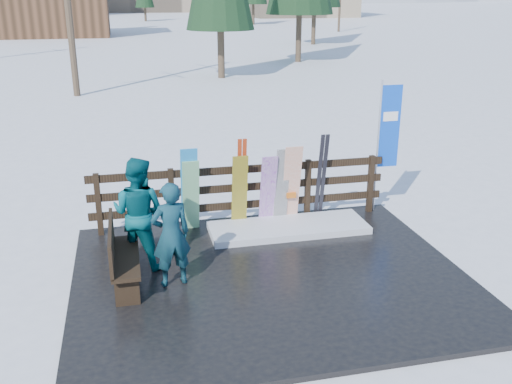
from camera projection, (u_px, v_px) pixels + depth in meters
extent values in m
plane|color=white|center=(270.00, 279.00, 8.88)|extent=(700.00, 700.00, 0.00)
cube|color=black|center=(270.00, 277.00, 8.87)|extent=(6.00, 5.00, 0.08)
cube|color=black|center=(99.00, 205.00, 10.14)|extent=(0.10, 0.10, 1.15)
cube|color=black|center=(172.00, 199.00, 10.41)|extent=(0.10, 0.10, 1.15)
cube|color=black|center=(242.00, 194.00, 10.69)|extent=(0.10, 0.10, 1.15)
cube|color=black|center=(308.00, 189.00, 10.96)|extent=(0.10, 0.10, 1.15)
cube|color=black|center=(370.00, 184.00, 11.24)|extent=(0.10, 0.10, 1.15)
cube|color=black|center=(242.00, 205.00, 10.76)|extent=(5.60, 0.05, 0.14)
cube|color=black|center=(241.00, 187.00, 10.65)|extent=(5.60, 0.05, 0.14)
cube|color=black|center=(241.00, 170.00, 10.53)|extent=(5.60, 0.05, 0.14)
cube|color=white|center=(288.00, 228.00, 10.47)|extent=(2.89, 1.00, 0.12)
cube|color=black|center=(125.00, 257.00, 8.41)|extent=(0.40, 1.50, 0.06)
cube|color=black|center=(127.00, 291.00, 7.93)|extent=(0.34, 0.06, 0.45)
cube|color=black|center=(126.00, 254.00, 9.03)|extent=(0.34, 0.06, 0.45)
cube|color=black|center=(111.00, 242.00, 8.28)|extent=(0.05, 1.50, 0.50)
cube|color=#248FDE|center=(189.00, 190.00, 10.20)|extent=(0.30, 0.36, 1.61)
cube|color=silver|center=(191.00, 196.00, 10.24)|extent=(0.30, 0.34, 1.38)
cube|color=yellow|center=(240.00, 191.00, 10.43)|extent=(0.29, 0.26, 1.41)
cube|color=silver|center=(268.00, 190.00, 10.55)|extent=(0.29, 0.32, 1.37)
cube|color=black|center=(282.00, 186.00, 10.58)|extent=(0.26, 0.26, 1.48)
cube|color=white|center=(291.00, 184.00, 10.61)|extent=(0.33, 0.32, 1.53)
cube|color=#AC3415|center=(239.00, 183.00, 10.44)|extent=(0.07, 0.25, 1.70)
cube|color=#AC3415|center=(244.00, 182.00, 10.46)|extent=(0.07, 0.25, 1.70)
cube|color=black|center=(319.00, 177.00, 10.77)|extent=(0.08, 0.30, 1.70)
cube|color=black|center=(324.00, 176.00, 10.79)|extent=(0.08, 0.30, 1.70)
cylinder|color=silver|center=(378.00, 147.00, 11.07)|extent=(0.04, 0.04, 2.60)
cube|color=blue|center=(390.00, 127.00, 10.98)|extent=(0.42, 0.02, 1.60)
imported|color=#135354|center=(171.00, 234.00, 8.33)|extent=(0.65, 0.49, 1.60)
imported|color=#064F59|center=(138.00, 213.00, 8.90)|extent=(1.09, 1.01, 1.79)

